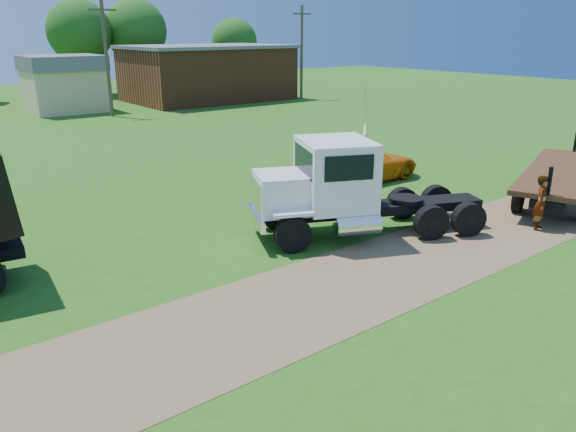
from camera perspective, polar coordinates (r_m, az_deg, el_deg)
ground at (r=16.54m, az=8.55°, el=-6.03°), size 140.00×140.00×0.00m
dirt_track at (r=16.54m, az=8.55°, el=-6.01°), size 120.00×4.20×0.01m
white_semi_tractor at (r=19.05m, az=5.10°, el=2.83°), size 8.24×5.57×4.95m
orange_pickup at (r=26.72m, az=7.81°, el=5.27°), size 5.58×2.58×1.55m
flatbed_trailer at (r=26.00m, az=26.05°, el=3.62°), size 9.20×5.57×2.26m
spectator_a at (r=21.68m, az=24.34°, el=1.22°), size 0.84×0.70×1.96m
spectator_b at (r=23.30m, az=7.65°, el=3.67°), size 1.13×1.10×1.83m
brick_building at (r=58.18m, az=-8.17°, el=14.22°), size 15.40×10.40×5.30m
tan_shed at (r=52.61m, az=-21.76°, el=12.44°), size 6.20×5.40×4.70m
utility_poles at (r=48.38m, az=-17.95°, el=15.15°), size 42.20×0.28×9.00m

